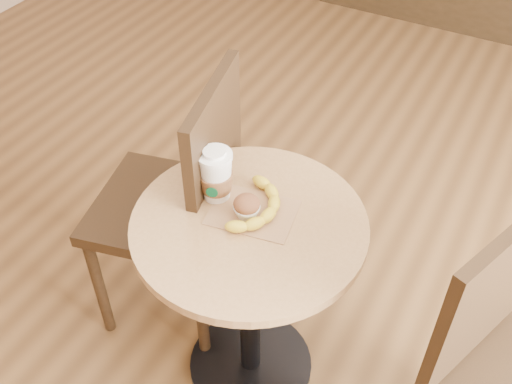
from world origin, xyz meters
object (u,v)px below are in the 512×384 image
at_px(chair_left, 181,200).
at_px(banana, 258,207).
at_px(cafe_table, 250,274).
at_px(chair_right, 509,378).
at_px(muffin, 247,207).
at_px(coffee_cup, 216,177).

height_order(chair_left, banana, chair_left).
xyz_separation_m(cafe_table, chair_right, (0.76, 0.00, 0.03)).
distance_m(cafe_table, muffin, 0.27).
xyz_separation_m(chair_right, banana, (-0.76, 0.04, 0.22)).
xyz_separation_m(cafe_table, banana, (0.00, 0.04, 0.25)).
bearing_deg(muffin, coffee_cup, 165.67).
height_order(coffee_cup, muffin, coffee_cup).
bearing_deg(muffin, cafe_table, -43.91).
bearing_deg(chair_left, chair_right, 70.06).
xyz_separation_m(cafe_table, chair_left, (-0.34, 0.13, 0.05)).
distance_m(chair_right, coffee_cup, 0.94).
relative_size(cafe_table, muffin, 9.71).
relative_size(muffin, banana, 0.30).
distance_m(cafe_table, chair_right, 0.77).
xyz_separation_m(coffee_cup, banana, (0.14, -0.00, -0.06)).
bearing_deg(cafe_table, chair_right, 0.07).
xyz_separation_m(coffee_cup, muffin, (0.12, -0.03, -0.04)).
distance_m(coffee_cup, muffin, 0.13).
relative_size(cafe_table, coffee_cup, 4.44).
bearing_deg(chair_left, muffin, 56.91).
bearing_deg(chair_right, coffee_cup, 107.46).
bearing_deg(coffee_cup, muffin, -32.31).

